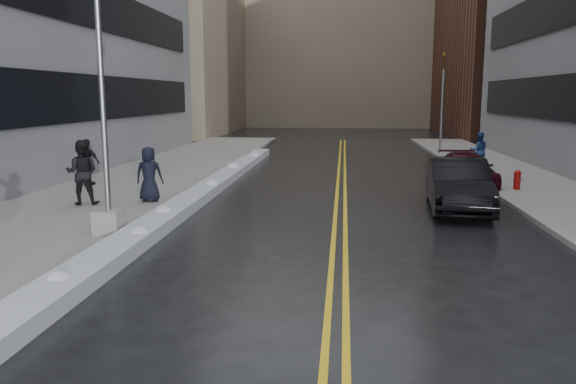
% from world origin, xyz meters
% --- Properties ---
extents(ground, '(160.00, 160.00, 0.00)m').
position_xyz_m(ground, '(0.00, 0.00, 0.00)').
color(ground, black).
rests_on(ground, ground).
extents(sidewalk_west, '(5.50, 50.00, 0.15)m').
position_xyz_m(sidewalk_west, '(-5.75, 10.00, 0.07)').
color(sidewalk_west, gray).
rests_on(sidewalk_west, ground).
extents(sidewalk_east, '(4.00, 50.00, 0.15)m').
position_xyz_m(sidewalk_east, '(10.00, 10.00, 0.07)').
color(sidewalk_east, gray).
rests_on(sidewalk_east, ground).
extents(lane_line_left, '(0.12, 50.00, 0.01)m').
position_xyz_m(lane_line_left, '(2.35, 10.00, 0.00)').
color(lane_line_left, gold).
rests_on(lane_line_left, ground).
extents(lane_line_right, '(0.12, 50.00, 0.01)m').
position_xyz_m(lane_line_right, '(2.65, 10.00, 0.00)').
color(lane_line_right, gold).
rests_on(lane_line_right, ground).
extents(snow_ridge, '(0.90, 30.00, 0.34)m').
position_xyz_m(snow_ridge, '(-2.45, 8.00, 0.17)').
color(snow_ridge, '#B7BBC1').
rests_on(snow_ridge, ground).
extents(building_west_far, '(14.00, 22.00, 18.00)m').
position_xyz_m(building_west_far, '(-15.50, 44.00, 9.00)').
color(building_west_far, gray).
rests_on(building_west_far, ground).
extents(building_far, '(36.00, 16.00, 22.00)m').
position_xyz_m(building_far, '(2.00, 60.00, 11.00)').
color(building_far, gray).
rests_on(building_far, ground).
extents(lamppost, '(0.65, 0.65, 7.62)m').
position_xyz_m(lamppost, '(-3.30, 2.00, 2.53)').
color(lamppost, gray).
rests_on(lamppost, sidewalk_west).
extents(fire_hydrant, '(0.26, 0.26, 0.73)m').
position_xyz_m(fire_hydrant, '(9.00, 10.00, 0.55)').
color(fire_hydrant, maroon).
rests_on(fire_hydrant, sidewalk_east).
extents(traffic_signal, '(0.16, 0.20, 6.00)m').
position_xyz_m(traffic_signal, '(8.50, 24.00, 3.40)').
color(traffic_signal, gray).
rests_on(traffic_signal, sidewalk_east).
extents(pedestrian_b, '(1.14, 0.97, 2.06)m').
position_xyz_m(pedestrian_b, '(-5.71, 5.63, 1.18)').
color(pedestrian_b, black).
rests_on(pedestrian_b, sidewalk_west).
extents(pedestrian_c, '(0.93, 0.65, 1.81)m').
position_xyz_m(pedestrian_c, '(-3.76, 6.35, 1.05)').
color(pedestrian_c, black).
rests_on(pedestrian_c, sidewalk_west).
extents(pedestrian_d, '(1.13, 0.66, 1.80)m').
position_xyz_m(pedestrian_d, '(-7.32, 9.45, 1.05)').
color(pedestrian_d, black).
rests_on(pedestrian_d, sidewalk_west).
extents(pedestrian_east, '(0.87, 0.69, 1.75)m').
position_xyz_m(pedestrian_east, '(8.92, 15.84, 1.02)').
color(pedestrian_east, navy).
rests_on(pedestrian_east, sidewalk_east).
extents(car_black, '(2.12, 5.06, 1.63)m').
position_xyz_m(car_black, '(6.18, 6.61, 0.81)').
color(car_black, black).
rests_on(car_black, ground).
extents(car_maroon, '(1.87, 4.50, 1.30)m').
position_xyz_m(car_maroon, '(7.50, 11.62, 0.65)').
color(car_maroon, '#370814').
rests_on(car_maroon, ground).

